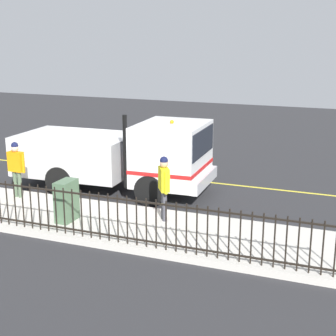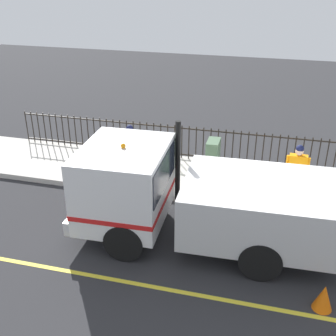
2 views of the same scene
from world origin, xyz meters
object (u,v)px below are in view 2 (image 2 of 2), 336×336
at_px(worker_standing, 130,146).
at_px(traffic_cone, 324,297).
at_px(pedestrian_distant, 297,167).
at_px(work_truck, 188,194).
at_px(utility_cabinet, 213,157).

relative_size(worker_standing, traffic_cone, 3.08).
bearing_deg(pedestrian_distant, work_truck, 44.42).
bearing_deg(utility_cabinet, work_truck, 179.06).
distance_m(work_truck, pedestrian_distant, 3.47).
bearing_deg(pedestrian_distant, traffic_cone, 101.17).
relative_size(work_truck, pedestrian_distant, 3.81).
bearing_deg(traffic_cone, pedestrian_distant, 8.45).
bearing_deg(worker_standing, traffic_cone, 19.71).
relative_size(work_truck, traffic_cone, 11.50).
relative_size(pedestrian_distant, utility_cabinet, 1.55).
bearing_deg(work_truck, traffic_cone, -119.96).
bearing_deg(worker_standing, work_truck, 10.05).
relative_size(utility_cabinet, traffic_cone, 1.95).
xyz_separation_m(pedestrian_distant, utility_cabinet, (1.21, 2.54, -0.50)).
height_order(work_truck, traffic_cone, work_truck).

